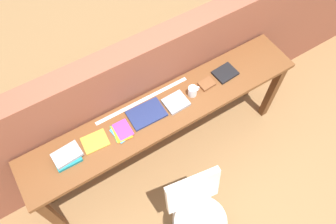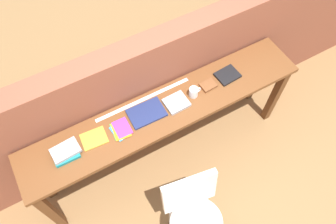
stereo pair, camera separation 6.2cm
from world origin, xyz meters
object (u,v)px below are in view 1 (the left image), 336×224
Objects in this scene: book_open_centre at (147,114)px; leather_journal_brown at (207,84)px; mug at (193,91)px; chair_white_moulded at (198,211)px; book_stack_leftmost at (67,156)px; magazine_cycling at (95,141)px; book_repair_rightmost at (225,73)px; pamphlet_pile_colourful at (122,131)px.

book_open_centre is 2.28× the size of leather_journal_brown.
mug is 0.85× the size of leather_journal_brown.
leather_journal_brown is at bearing 52.61° from chair_white_moulded.
book_stack_leftmost is at bearing 179.18° from mug.
leather_journal_brown is (0.16, 0.02, -0.03)m from mug.
magazine_cycling is 1.78× the size of mug.
mug reaches higher than chair_white_moulded.
pamphlet_pile_colourful is at bearing 177.92° from book_repair_rightmost.
book_stack_leftmost is at bearing -172.97° from magazine_cycling.
magazine_cycling is 1.51× the size of leather_journal_brown.
chair_white_moulded is 4.52× the size of book_repair_rightmost.
leather_journal_brown is (0.84, 0.02, 0.00)m from pamphlet_pile_colourful.
book_stack_leftmost reaches higher than book_repair_rightmost.
book_repair_rightmost is at bearing 4.24° from magazine_cycling.
book_open_centre is 1.50× the size of book_repair_rightmost.
pamphlet_pile_colourful is at bearing -179.78° from mug.
pamphlet_pile_colourful is (0.45, -0.02, -0.02)m from book_stack_leftmost.
mug is at bearing 60.07° from chair_white_moulded.
book_repair_rightmost is (0.81, 0.80, 0.36)m from chair_white_moulded.
book_stack_leftmost is 1.12× the size of magazine_cycling.
mug is at bearing -0.82° from book_stack_leftmost.
pamphlet_pile_colourful is 0.94× the size of book_repair_rightmost.
book_repair_rightmost is at bearing 1.03° from book_open_centre.
book_repair_rightmost is at bearing 4.29° from mug.
chair_white_moulded is 0.99m from magazine_cycling.
chair_white_moulded and magazine_cycling have the same top height.
mug reaches higher than magazine_cycling.
magazine_cycling is at bearing 178.24° from mug.
chair_white_moulded is at bearing -56.38° from magazine_cycling.
book_stack_leftmost is 1.99× the size of mug.
book_stack_leftmost is 1.11× the size of book_repair_rightmost.
leather_journal_brown is at bearing 5.99° from mug.
leather_journal_brown is (0.60, 0.79, 0.37)m from chair_white_moulded.
magazine_cycling is at bearing 119.38° from chair_white_moulded.
leather_journal_brown reaches higher than book_open_centre.
chair_white_moulded is 1.11m from book_stack_leftmost.
book_open_centre is (0.46, 0.00, 0.00)m from magazine_cycling.
book_stack_leftmost is at bearing 176.71° from book_repair_rightmost.
book_repair_rightmost is at bearing 1.64° from pamphlet_pile_colourful.
magazine_cycling is 1.06× the size of pamphlet_pile_colourful.
chair_white_moulded is at bearing -130.53° from leather_journal_brown.
magazine_cycling is (0.23, 0.01, -0.02)m from book_stack_leftmost.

